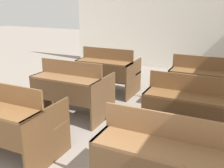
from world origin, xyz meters
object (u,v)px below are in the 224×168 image
object	(u,v)px
bench_front_left	(9,120)
bench_third_left	(108,71)
bench_second_right	(190,109)
bench_third_right	(204,82)
bench_front_right	(164,160)
bench_second_left	(72,89)

from	to	relation	value
bench_front_left	bench_third_left	world-z (taller)	same
bench_front_left	bench_second_right	distance (m)	2.26
bench_third_right	bench_third_left	bearing A→B (deg)	179.52
bench_front_right	bench_front_left	bearing A→B (deg)	179.59
bench_front_right	bench_third_right	size ratio (longest dim) A/B	1.00
bench_front_left	bench_second_left	bearing A→B (deg)	89.17
bench_front_left	bench_second_right	world-z (taller)	same
bench_second_left	bench_third_left	bearing A→B (deg)	90.01
bench_third_left	bench_front_right	bearing A→B (deg)	-54.70
bench_front_right	bench_third_right	xyz separation A→B (m)	(0.01, 2.59, 0.00)
bench_second_left	bench_third_right	xyz separation A→B (m)	(1.85, 1.27, 0.00)
bench_second_right	bench_second_left	bearing A→B (deg)	179.46
bench_front_left	bench_third_left	distance (m)	2.59
bench_second_right	bench_third_left	bearing A→B (deg)	144.76
bench_front_right	bench_third_right	distance (m)	2.59
bench_third_left	bench_second_left	bearing A→B (deg)	-89.99
bench_second_right	bench_third_left	size ratio (longest dim) A/B	1.00
bench_front_left	bench_third_right	world-z (taller)	same
bench_front_right	bench_second_right	xyz separation A→B (m)	(0.00, 1.30, 0.00)
bench_front_left	bench_third_left	bearing A→B (deg)	89.59
bench_third_right	bench_front_right	bearing A→B (deg)	-90.29
bench_second_left	bench_third_right	distance (m)	2.25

